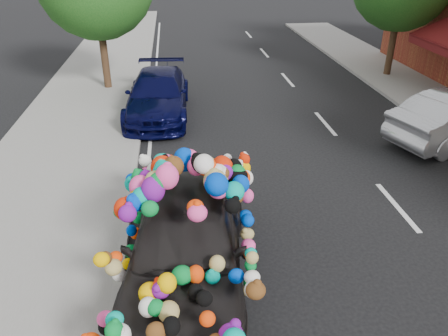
{
  "coord_description": "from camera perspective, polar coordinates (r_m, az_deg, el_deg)",
  "views": [
    {
      "loc": [
        -1.2,
        -7.72,
        5.3
      ],
      "look_at": [
        -0.25,
        0.45,
        0.98
      ],
      "focal_mm": 35.0,
      "sensor_mm": 36.0,
      "label": 1
    }
  ],
  "objects": [
    {
      "name": "ground",
      "position": [
        9.45,
        1.8,
        -6.44
      ],
      "size": [
        100.0,
        100.0,
        0.0
      ],
      "primitive_type": "plane",
      "color": "black",
      "rests_on": "ground"
    },
    {
      "name": "kerb",
      "position": [
        9.4,
        -12.62,
        -6.9
      ],
      "size": [
        0.15,
        60.0,
        0.13
      ],
      "primitive_type": "cube",
      "color": "gray",
      "rests_on": "ground"
    },
    {
      "name": "sidewalk",
      "position": [
        9.83,
        -24.05,
        -7.24
      ],
      "size": [
        4.0,
        60.0,
        0.12
      ],
      "primitive_type": "cube",
      "color": "gray",
      "rests_on": "ground"
    },
    {
      "name": "lane_markings",
      "position": [
        10.53,
        21.65,
        -4.68
      ],
      "size": [
        6.0,
        50.0,
        0.01
      ],
      "primitive_type": null,
      "color": "silver",
      "rests_on": "ground"
    },
    {
      "name": "plush_art_car",
      "position": [
        7.24,
        -4.93,
        -7.02
      ],
      "size": [
        2.9,
        5.28,
        2.3
      ],
      "rotation": [
        0.0,
        0.0,
        -0.12
      ],
      "color": "black",
      "rests_on": "ground"
    },
    {
      "name": "navy_sedan",
      "position": [
        14.91,
        -8.65,
        9.45
      ],
      "size": [
        2.26,
        4.98,
        1.41
      ],
      "primitive_type": "imported",
      "rotation": [
        0.0,
        0.0,
        -0.06
      ],
      "color": "black",
      "rests_on": "ground"
    }
  ]
}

